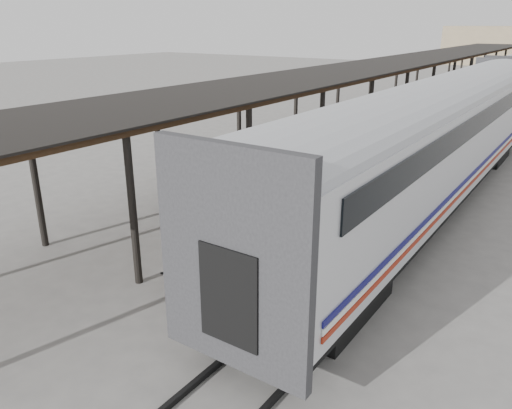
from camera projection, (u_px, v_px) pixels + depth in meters
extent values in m
plane|color=slate|center=(227.00, 267.00, 13.87)|extent=(160.00, 160.00, 0.00)
cube|color=silver|center=(437.00, 138.00, 17.46)|extent=(3.00, 24.00, 2.90)
cube|color=#28282B|center=(232.00, 265.00, 8.26)|extent=(3.04, 0.22, 3.50)
cube|color=black|center=(398.00, 108.00, 17.97)|extent=(0.04, 22.08, 0.65)
cube|color=black|center=(432.00, 184.00, 18.04)|extent=(2.55, 23.04, 0.50)
cube|color=#28282B|center=(508.00, 94.00, 28.37)|extent=(3.04, 0.22, 3.50)
cube|color=black|center=(278.00, 214.00, 11.71)|extent=(0.50, 1.70, 2.00)
imported|color=white|center=(278.00, 220.00, 11.75)|extent=(0.72, 0.89, 1.72)
cube|color=olive|center=(260.00, 242.00, 12.06)|extent=(0.57, 0.25, 0.42)
cube|color=#422B19|center=(408.00, 62.00, 32.88)|extent=(4.60, 64.00, 0.18)
cube|color=black|center=(408.00, 60.00, 32.84)|extent=(4.90, 64.30, 0.06)
cylinder|color=black|center=(376.00, 90.00, 34.66)|extent=(0.20, 0.20, 4.00)
cylinder|color=black|center=(476.00, 63.00, 58.64)|extent=(0.20, 0.20, 4.00)
cylinder|color=black|center=(435.00, 95.00, 32.47)|extent=(0.20, 0.20, 4.00)
cube|color=tan|center=(485.00, 45.00, 81.61)|extent=(12.00, 8.00, 6.00)
cube|color=brown|center=(218.00, 247.00, 13.18)|extent=(1.76, 2.62, 0.12)
cube|color=black|center=(219.00, 259.00, 13.29)|extent=(1.64, 2.50, 0.06)
cylinder|color=black|center=(179.00, 272.00, 13.13)|extent=(0.17, 0.41, 0.40)
cylinder|color=black|center=(201.00, 286.00, 12.43)|extent=(0.17, 0.41, 0.40)
cylinder|color=black|center=(234.00, 252.00, 14.33)|extent=(0.17, 0.41, 0.40)
cylinder|color=black|center=(258.00, 263.00, 13.63)|extent=(0.17, 0.41, 0.40)
cube|color=#3B3B3E|center=(228.00, 234.00, 13.58)|extent=(0.78, 0.61, 0.24)
cube|color=olive|center=(246.00, 238.00, 13.35)|extent=(0.64, 0.56, 0.19)
cube|color=black|center=(213.00, 237.00, 13.41)|extent=(0.62, 0.49, 0.22)
cube|color=#42482B|center=(227.00, 244.00, 13.02)|extent=(0.61, 0.50, 0.19)
cube|color=#4B2A1E|center=(227.00, 227.00, 13.52)|extent=(0.70, 0.62, 0.21)
cube|color=olive|center=(213.00, 230.00, 13.27)|extent=(0.53, 0.41, 0.20)
cube|color=#3B3B3E|center=(228.00, 222.00, 13.36)|extent=(0.51, 0.38, 0.17)
cube|color=maroon|center=(377.00, 144.00, 25.76)|extent=(1.31, 1.57, 0.82)
cube|color=maroon|center=(383.00, 133.00, 25.75)|extent=(0.93, 0.81, 0.32)
cylinder|color=black|center=(364.00, 150.00, 25.93)|extent=(0.23, 0.34, 0.33)
cylinder|color=black|center=(374.00, 153.00, 25.34)|extent=(0.23, 0.34, 0.33)
cylinder|color=black|center=(378.00, 148.00, 26.41)|extent=(0.23, 0.34, 0.33)
cylinder|color=black|center=(388.00, 151.00, 25.82)|extent=(0.23, 0.34, 0.33)
imported|color=navy|center=(209.00, 224.00, 12.21)|extent=(0.49, 0.69, 1.80)
imported|color=black|center=(374.00, 134.00, 26.38)|extent=(1.11, 0.74, 1.76)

